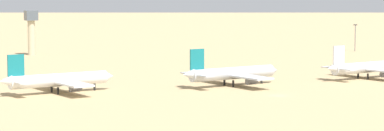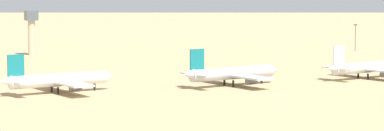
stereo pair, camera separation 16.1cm
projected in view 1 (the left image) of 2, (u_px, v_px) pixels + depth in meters
ground at (278, 96)px, 219.54m from camera, size 4000.00×4000.00×0.00m
parked_jet_teal_2 at (58, 80)px, 224.23m from camera, size 34.78×29.50×11.49m
parked_jet_teal_3 at (232, 73)px, 240.77m from camera, size 35.58×30.20×11.76m
parked_jet_white_4 at (365, 67)px, 260.54m from camera, size 34.11×28.98×11.27m
control_tower at (31, 28)px, 353.31m from camera, size 5.20×5.20×19.76m
light_pole_mid at (355, 35)px, 375.65m from camera, size 1.80×0.50×12.71m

